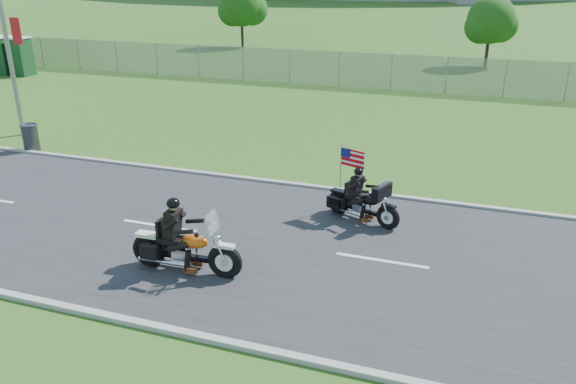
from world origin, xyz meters
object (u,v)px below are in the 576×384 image
(motorcycle_lead, at_px, (184,249))
(trash_can, at_px, (31,138))
(motorcycle_follow, at_px, (363,204))
(porta_toilet_a, at_px, (21,57))
(porta_toilet_b, at_px, (3,56))

(motorcycle_lead, distance_m, trash_can, 11.68)
(trash_can, bearing_deg, motorcycle_follow, -9.68)
(porta_toilet_a, bearing_deg, motorcycle_lead, -40.90)
(motorcycle_follow, bearing_deg, motorcycle_lead, -108.77)
(motorcycle_follow, bearing_deg, porta_toilet_b, 171.25)
(porta_toilet_a, xyz_separation_m, trash_can, (11.92, -12.64, -0.65))
(trash_can, bearing_deg, porta_toilet_b, 136.51)
(porta_toilet_b, bearing_deg, trash_can, -43.49)
(porta_toilet_b, distance_m, motorcycle_lead, 29.92)
(porta_toilet_b, relative_size, motorcycle_lead, 0.85)
(porta_toilet_a, height_order, porta_toilet_b, same)
(motorcycle_lead, distance_m, motorcycle_follow, 5.17)
(porta_toilet_a, height_order, trash_can, porta_toilet_a)
(porta_toilet_a, relative_size, motorcycle_lead, 0.85)
(motorcycle_lead, height_order, motorcycle_follow, motorcycle_follow)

